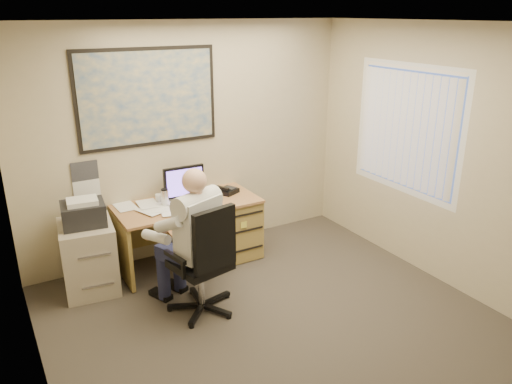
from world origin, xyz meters
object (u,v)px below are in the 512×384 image
desk (214,221)px  filing_cabinet (88,251)px  person (198,242)px  office_chair (202,282)px

desk → filing_cabinet: (-1.46, -0.03, -0.01)m
desk → filing_cabinet: size_ratio=1.57×
person → desk: bearing=35.8°
desk → filing_cabinet: bearing=-178.6°
desk → office_chair: (-0.62, -1.04, -0.11)m
filing_cabinet → person: 1.28m
filing_cabinet → office_chair: (0.84, -1.00, -0.11)m
office_chair → person: size_ratio=0.78×
filing_cabinet → desk: bearing=8.4°
office_chair → person: bearing=70.7°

